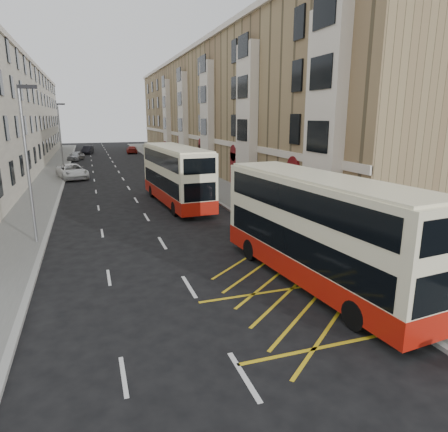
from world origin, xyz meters
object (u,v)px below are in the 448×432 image
object	(u,v)px
pedestrian_mid	(414,252)
white_van	(72,171)
pedestrian_near	(427,300)
street_lamp_near	(28,157)
double_decker_front	(318,230)
street_lamp_far	(61,134)
bus_shelter	(448,248)
pedestrian_far	(337,237)
car_silver	(76,156)
car_red	(132,150)
car_dark	(88,150)
double_decker_rear	(176,175)

from	to	relation	value
pedestrian_mid	white_van	xyz separation A→B (m)	(-14.85, 33.67, -0.15)
pedestrian_near	pedestrian_mid	distance (m)	4.98
street_lamp_near	double_decker_front	bearing A→B (deg)	-39.35
street_lamp_near	street_lamp_far	size ratio (longest dim) A/B	1.00
bus_shelter	street_lamp_far	xyz separation A→B (m)	(-14.69, 42.39, 2.50)
double_decker_front	pedestrian_far	size ratio (longest dim) A/B	6.18
pedestrian_mid	car_silver	bearing A→B (deg)	80.10
bus_shelter	street_lamp_far	bearing A→B (deg)	109.12
car_silver	car_red	size ratio (longest dim) A/B	0.92
pedestrian_near	pedestrian_far	xyz separation A→B (m)	(1.03, 6.49, 0.12)
pedestrian_mid	car_dark	world-z (taller)	pedestrian_mid
bus_shelter	pedestrian_near	xyz separation A→B (m)	(-1.84, -1.10, -1.20)
pedestrian_near	car_red	bearing A→B (deg)	-99.70
bus_shelter	white_van	world-z (taller)	bus_shelter
bus_shelter	street_lamp_near	xyz separation A→B (m)	(-14.69, 12.39, 2.50)
car_silver	pedestrian_near	bearing A→B (deg)	-60.46
white_van	pedestrian_near	bearing A→B (deg)	-85.45
double_decker_rear	pedestrian_mid	world-z (taller)	double_decker_rear
street_lamp_near	street_lamp_far	xyz separation A→B (m)	(0.00, 30.00, 0.00)
bus_shelter	car_red	world-z (taller)	bus_shelter
street_lamp_near	car_dark	size ratio (longest dim) A/B	1.86
street_lamp_near	pedestrian_far	bearing A→B (deg)	-26.78
street_lamp_far	double_decker_rear	size ratio (longest dim) A/B	0.71
double_decker_front	street_lamp_near	bearing A→B (deg)	135.03
pedestrian_mid	car_silver	world-z (taller)	pedestrian_mid
street_lamp_far	car_red	world-z (taller)	street_lamp_far
pedestrian_near	street_lamp_near	bearing A→B (deg)	-57.96
street_lamp_near	pedestrian_mid	bearing A→B (deg)	-31.07
white_van	car_dark	size ratio (longest dim) A/B	1.32
bus_shelter	double_decker_front	bearing A→B (deg)	137.30
car_silver	car_red	bearing A→B (deg)	64.38
car_dark	white_van	bearing A→B (deg)	-82.06
bus_shelter	white_van	xyz separation A→B (m)	(-13.54, 36.43, -1.35)
car_silver	car_dark	size ratio (longest dim) A/B	0.96
pedestrian_far	car_red	distance (m)	60.65
double_decker_front	car_dark	bearing A→B (deg)	91.83
car_silver	car_dark	distance (m)	11.47
pedestrian_near	pedestrian_mid	xyz separation A→B (m)	(3.15, 3.86, 0.00)
white_van	car_dark	bearing A→B (deg)	73.88
pedestrian_near	street_lamp_far	bearing A→B (deg)	-85.09
pedestrian_mid	white_van	distance (m)	36.80
street_lamp_far	pedestrian_far	distance (m)	39.69
street_lamp_near	white_van	distance (m)	24.37
street_lamp_near	car_silver	size ratio (longest dim) A/B	1.93
street_lamp_near	bus_shelter	bearing A→B (deg)	-40.14
pedestrian_mid	car_red	bearing A→B (deg)	69.31
car_silver	bus_shelter	bearing A→B (deg)	-58.44
double_decker_front	pedestrian_far	world-z (taller)	double_decker_front
car_red	bus_shelter	bearing A→B (deg)	96.22
double_decker_rear	pedestrian_far	xyz separation A→B (m)	(4.72, -14.34, -1.20)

